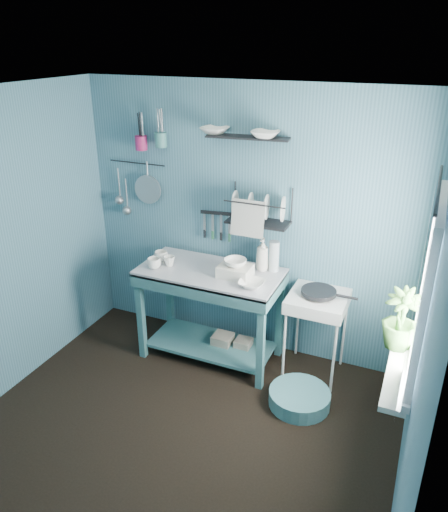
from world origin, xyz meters
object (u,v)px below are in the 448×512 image
at_px(storage_tin_small, 243,349).
at_px(wash_tub, 235,271).
at_px(frying_pan, 319,292).
at_px(mug_left, 154,263).
at_px(utensil_cup_teal, 161,140).
at_px(potted_plant, 401,319).
at_px(mug_mid, 169,261).
at_px(floor_basin, 299,398).
at_px(hotplate_stand, 315,335).
at_px(soap_bottle, 262,254).
at_px(mug_right, 161,256).
at_px(colander, 148,189).
at_px(utensil_cup_magenta, 141,143).
at_px(work_counter, 211,314).
at_px(storage_tin_large, 223,345).
at_px(dish_rack, 259,206).
at_px(water_bottle, 274,256).

bearing_deg(storage_tin_small, wash_tub, -116.57).
bearing_deg(frying_pan, storage_tin_small, -175.40).
height_order(mug_left, utensil_cup_teal, utensil_cup_teal).
height_order(frying_pan, utensil_cup_teal, utensil_cup_teal).
xyz_separation_m(wash_tub, potted_plant, (1.40, -0.43, 0.09)).
relative_size(mug_mid, floor_basin, 0.20).
bearing_deg(hotplate_stand, frying_pan, 0.00).
bearing_deg(soap_bottle, utensil_cup_teal, 174.41).
xyz_separation_m(mug_right, colander, (-0.31, 0.33, 0.52)).
relative_size(mug_left, utensil_cup_magenta, 0.95).
relative_size(mug_left, mug_right, 1.00).
relative_size(mug_mid, hotplate_stand, 0.13).
distance_m(work_counter, storage_tin_large, 0.36).
bearing_deg(mug_left, colander, 123.69).
height_order(mug_left, frying_pan, mug_left).
bearing_deg(floor_basin, mug_mid, 167.90).
distance_m(mug_right, floor_basin, 1.76).
distance_m(mug_mid, colander, 0.78).
distance_m(mug_mid, dish_rack, 0.95).
height_order(utensil_cup_teal, storage_tin_large, utensil_cup_teal).
height_order(mug_left, wash_tub, wash_tub).
relative_size(potted_plant, storage_tin_small, 2.20).
height_order(storage_tin_small, floor_basin, storage_tin_small).
bearing_deg(utensil_cup_magenta, soap_bottle, -4.66).
relative_size(mug_mid, water_bottle, 0.36).
bearing_deg(water_bottle, work_counter, -157.07).
bearing_deg(water_bottle, hotplate_stand, -11.22).
distance_m(potted_plant, floor_basin, 1.20).
height_order(mug_right, storage_tin_large, mug_right).
xyz_separation_m(hotplate_stand, storage_tin_large, (-0.86, -0.08, -0.29)).
relative_size(mug_left, mug_mid, 1.23).
height_order(mug_left, water_bottle, water_bottle).
relative_size(utensil_cup_teal, potted_plant, 0.30).
bearing_deg(colander, storage_tin_large, -17.24).
xyz_separation_m(dish_rack, floor_basin, (0.62, -0.60, -1.41)).
distance_m(mug_right, colander, 0.69).
bearing_deg(mug_left, mug_right, 97.13).
bearing_deg(work_counter, utensil_cup_magenta, 166.51).
relative_size(potted_plant, storage_tin_large, 2.00).
height_order(wash_tub, utensil_cup_magenta, utensil_cup_magenta).
xyz_separation_m(dish_rack, colander, (-1.16, 0.08, -0.01)).
relative_size(frying_pan, colander, 1.07).
xyz_separation_m(mug_left, mug_right, (-0.02, 0.16, 0.00)).
height_order(utensil_cup_teal, storage_tin_small, utensil_cup_teal).
xyz_separation_m(utensil_cup_teal, storage_tin_large, (0.72, -0.25, -1.85)).
distance_m(work_counter, soap_bottle, 0.76).
bearing_deg(colander, dish_rack, -3.95).
height_order(mug_left, storage_tin_large, mug_left).
bearing_deg(soap_bottle, water_bottle, 11.31).
height_order(mug_left, mug_mid, mug_left).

